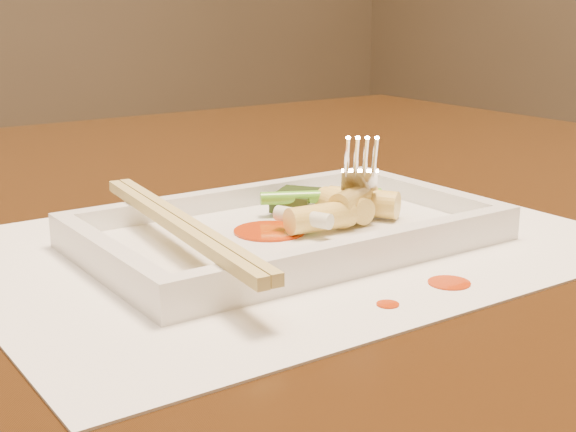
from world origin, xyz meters
TOP-DOWN VIEW (x-y plane):
  - table at (0.00, 0.00)m, footprint 1.40×0.90m
  - placemat at (0.09, -0.16)m, footprint 0.40×0.30m
  - sauce_splatter_a at (0.12, -0.27)m, footprint 0.02×0.02m
  - sauce_splatter_b at (0.07, -0.28)m, footprint 0.01×0.01m
  - plate_base at (0.09, -0.16)m, footprint 0.26×0.16m
  - plate_rim_far at (0.09, -0.08)m, footprint 0.26×0.01m
  - plate_rim_near at (0.09, -0.23)m, footprint 0.26×0.01m
  - plate_rim_left at (-0.03, -0.16)m, footprint 0.01×0.14m
  - plate_rim_right at (0.22, -0.16)m, footprint 0.01×0.14m
  - veg_piece at (0.13, -0.12)m, footprint 0.05×0.05m
  - scallion_white at (0.09, -0.17)m, footprint 0.02×0.04m
  - scallion_green at (0.13, -0.14)m, footprint 0.08×0.05m
  - chopstick_a at (0.01, -0.16)m, footprint 0.03×0.23m
  - chopstick_b at (0.02, -0.16)m, footprint 0.03×0.23m
  - fork at (0.16, -0.14)m, footprint 0.09×0.10m
  - sauce_blob_0 at (0.08, -0.15)m, footprint 0.05×0.05m
  - rice_cake_0 at (0.14, -0.16)m, footprint 0.02×0.04m
  - rice_cake_1 at (0.15, -0.16)m, footprint 0.04×0.05m
  - rice_cake_2 at (0.14, -0.17)m, footprint 0.05×0.03m
  - rice_cake_3 at (0.11, -0.17)m, footprint 0.05×0.02m
  - rice_cake_4 at (0.14, -0.16)m, footprint 0.04×0.04m

SIDE VIEW (x-z plane):
  - table at x=0.00m, z-range 0.27..1.02m
  - placemat at x=0.09m, z-range 0.75..0.75m
  - sauce_splatter_a at x=0.12m, z-range 0.75..0.75m
  - sauce_splatter_b at x=0.07m, z-range 0.75..0.75m
  - plate_base at x=0.09m, z-range 0.75..0.76m
  - sauce_blob_0 at x=0.08m, z-range 0.76..0.76m
  - plate_rim_far at x=0.09m, z-range 0.76..0.77m
  - plate_rim_near at x=0.09m, z-range 0.76..0.77m
  - plate_rim_left at x=-0.03m, z-range 0.76..0.77m
  - plate_rim_right at x=0.22m, z-range 0.76..0.77m
  - veg_piece at x=0.13m, z-range 0.76..0.77m
  - rice_cake_0 at x=0.14m, z-range 0.76..0.78m
  - rice_cake_1 at x=0.15m, z-range 0.76..0.78m
  - rice_cake_3 at x=0.11m, z-range 0.76..0.78m
  - rice_cake_4 at x=0.14m, z-range 0.76..0.78m
  - scallion_white at x=0.09m, z-range 0.77..0.78m
  - scallion_green at x=0.13m, z-range 0.77..0.78m
  - rice_cake_2 at x=0.14m, z-range 0.77..0.78m
  - chopstick_a at x=0.01m, z-range 0.77..0.78m
  - chopstick_b at x=0.02m, z-range 0.77..0.78m
  - fork at x=0.16m, z-range 0.76..0.90m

